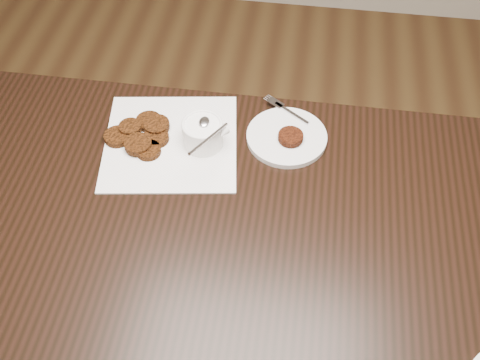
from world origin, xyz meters
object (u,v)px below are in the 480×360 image
at_px(napkin, 171,142).
at_px(sauce_ramekin, 202,123).
at_px(plate_with_patty, 287,135).
at_px(table, 221,312).

xyz_separation_m(napkin, sauce_ramekin, (0.08, 0.01, 0.07)).
xyz_separation_m(napkin, plate_with_patty, (0.27, 0.05, 0.01)).
distance_m(napkin, sauce_ramekin, 0.10).
bearing_deg(napkin, sauce_ramekin, 4.58).
height_order(napkin, plate_with_patty, plate_with_patty).
xyz_separation_m(table, sauce_ramekin, (-0.07, 0.23, 0.44)).
distance_m(table, plate_with_patty, 0.49).
relative_size(table, napkin, 4.23).
bearing_deg(table, sauce_ramekin, 106.55).
relative_size(table, sauce_ramekin, 10.03).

